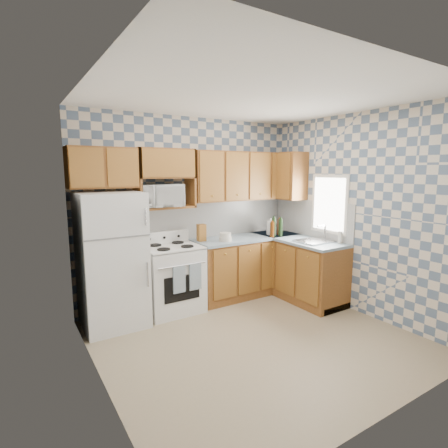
% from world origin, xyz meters
% --- Properties ---
extents(floor, '(3.40, 3.40, 0.00)m').
position_xyz_m(floor, '(0.00, 0.00, 0.00)').
color(floor, '#8B795B').
rests_on(floor, ground).
extents(back_wall, '(3.40, 0.02, 2.70)m').
position_xyz_m(back_wall, '(0.00, 1.60, 1.35)').
color(back_wall, slate).
rests_on(back_wall, ground).
extents(right_wall, '(0.02, 3.20, 2.70)m').
position_xyz_m(right_wall, '(1.70, 0.00, 1.35)').
color(right_wall, slate).
rests_on(right_wall, ground).
extents(backsplash_back, '(2.60, 0.02, 0.56)m').
position_xyz_m(backsplash_back, '(0.40, 1.59, 1.20)').
color(backsplash_back, white).
rests_on(backsplash_back, back_wall).
extents(backsplash_right, '(0.02, 1.60, 0.56)m').
position_xyz_m(backsplash_right, '(1.69, 0.80, 1.20)').
color(backsplash_right, white).
rests_on(backsplash_right, right_wall).
extents(refrigerator, '(0.75, 0.70, 1.68)m').
position_xyz_m(refrigerator, '(-1.27, 1.25, 0.84)').
color(refrigerator, white).
rests_on(refrigerator, floor).
extents(stove_body, '(0.76, 0.65, 0.90)m').
position_xyz_m(stove_body, '(-0.47, 1.28, 0.45)').
color(stove_body, white).
rests_on(stove_body, floor).
extents(cooktop, '(0.76, 0.65, 0.02)m').
position_xyz_m(cooktop, '(-0.47, 1.28, 0.91)').
color(cooktop, silver).
rests_on(cooktop, stove_body).
extents(backguard, '(0.76, 0.08, 0.17)m').
position_xyz_m(backguard, '(-0.47, 1.55, 1.00)').
color(backguard, white).
rests_on(backguard, cooktop).
extents(dish_towel_left, '(0.17, 0.02, 0.36)m').
position_xyz_m(dish_towel_left, '(-0.52, 0.93, 0.55)').
color(dish_towel_left, navy).
rests_on(dish_towel_left, stove_body).
extents(dish_towel_right, '(0.17, 0.02, 0.36)m').
position_xyz_m(dish_towel_right, '(-0.29, 0.93, 0.55)').
color(dish_towel_right, navy).
rests_on(dish_towel_right, stove_body).
extents(base_cabinets_back, '(1.75, 0.60, 0.88)m').
position_xyz_m(base_cabinets_back, '(0.82, 1.30, 0.44)').
color(base_cabinets_back, brown).
rests_on(base_cabinets_back, floor).
extents(base_cabinets_right, '(0.60, 1.60, 0.88)m').
position_xyz_m(base_cabinets_right, '(1.40, 0.80, 0.44)').
color(base_cabinets_right, brown).
rests_on(base_cabinets_right, floor).
extents(countertop_back, '(1.77, 0.63, 0.04)m').
position_xyz_m(countertop_back, '(0.82, 1.30, 0.90)').
color(countertop_back, slate).
rests_on(countertop_back, base_cabinets_back).
extents(countertop_right, '(0.63, 1.60, 0.04)m').
position_xyz_m(countertop_right, '(1.40, 0.80, 0.90)').
color(countertop_right, slate).
rests_on(countertop_right, base_cabinets_right).
extents(upper_cabinets_back, '(1.75, 0.33, 0.74)m').
position_xyz_m(upper_cabinets_back, '(0.82, 1.44, 1.85)').
color(upper_cabinets_back, brown).
rests_on(upper_cabinets_back, back_wall).
extents(upper_cabinets_fridge, '(0.82, 0.33, 0.50)m').
position_xyz_m(upper_cabinets_fridge, '(-1.29, 1.44, 1.97)').
color(upper_cabinets_fridge, brown).
rests_on(upper_cabinets_fridge, back_wall).
extents(upper_cabinets_right, '(0.33, 0.70, 0.74)m').
position_xyz_m(upper_cabinets_right, '(1.53, 1.25, 1.85)').
color(upper_cabinets_right, brown).
rests_on(upper_cabinets_right, right_wall).
extents(microwave_shelf, '(0.80, 0.33, 0.03)m').
position_xyz_m(microwave_shelf, '(-0.47, 1.44, 1.44)').
color(microwave_shelf, brown).
rests_on(microwave_shelf, back_wall).
extents(microwave, '(0.58, 0.42, 0.31)m').
position_xyz_m(microwave, '(-0.55, 1.39, 1.60)').
color(microwave, white).
rests_on(microwave, microwave_shelf).
extents(sink, '(0.48, 0.40, 0.03)m').
position_xyz_m(sink, '(1.40, 0.45, 0.93)').
color(sink, '#B7B7BC').
rests_on(sink, countertop_right).
extents(window, '(0.02, 0.66, 0.86)m').
position_xyz_m(window, '(1.69, 0.45, 1.45)').
color(window, silver).
rests_on(window, right_wall).
extents(bottle_0, '(0.06, 0.06, 0.29)m').
position_xyz_m(bottle_0, '(1.18, 1.09, 1.07)').
color(bottle_0, black).
rests_on(bottle_0, countertop_back).
extents(bottle_1, '(0.06, 0.06, 0.27)m').
position_xyz_m(bottle_1, '(1.28, 1.04, 1.06)').
color(bottle_1, black).
rests_on(bottle_1, countertop_back).
extents(bottle_2, '(0.06, 0.06, 0.25)m').
position_xyz_m(bottle_2, '(1.33, 1.13, 1.05)').
color(bottle_2, '#512408').
rests_on(bottle_2, countertop_back).
extents(bottle_3, '(0.06, 0.06, 0.23)m').
position_xyz_m(bottle_3, '(1.11, 1.04, 1.04)').
color(bottle_3, '#512408').
rests_on(bottle_3, countertop_back).
extents(knife_block, '(0.12, 0.12, 0.25)m').
position_xyz_m(knife_block, '(0.05, 1.37, 1.04)').
color(knife_block, brown).
rests_on(knife_block, countertop_back).
extents(electric_kettle, '(0.16, 0.16, 0.21)m').
position_xyz_m(electric_kettle, '(1.26, 1.23, 1.02)').
color(electric_kettle, white).
rests_on(electric_kettle, countertop_back).
extents(food_containers, '(0.18, 0.18, 0.12)m').
position_xyz_m(food_containers, '(0.34, 1.17, 0.98)').
color(food_containers, beige).
rests_on(food_containers, countertop_back).
extents(soap_bottle, '(0.06, 0.06, 0.17)m').
position_xyz_m(soap_bottle, '(1.62, 0.17, 1.01)').
color(soap_bottle, beige).
rests_on(soap_bottle, countertop_right).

